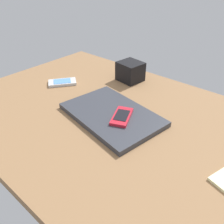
{
  "coord_description": "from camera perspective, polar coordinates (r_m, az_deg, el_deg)",
  "views": [
    {
      "loc": [
        44.52,
        -52.2,
        48.8
      ],
      "look_at": [
        0.09,
        -1.05,
        5.0
      ],
      "focal_mm": 37.7,
      "sensor_mm": 36.0,
      "label": 1
    }
  ],
  "objects": [
    {
      "name": "desk_surface",
      "position": [
        0.83,
        0.43,
        -1.71
      ],
      "size": [
        120.0,
        80.0,
        3.0
      ],
      "primitive_type": "cube",
      "color": "olive",
      "rests_on": "ground"
    },
    {
      "name": "laptop_closed",
      "position": [
        0.81,
        0.0,
        -0.64
      ],
      "size": [
        36.87,
        27.53,
        1.83
      ],
      "primitive_type": "cube",
      "rotation": [
        0.0,
        0.0,
        -0.17
      ],
      "color": "#33353D",
      "rests_on": "desk_surface"
    },
    {
      "name": "cell_phone_on_laptop",
      "position": [
        0.78,
        2.39,
        -1.06
      ],
      "size": [
        9.33,
        12.09,
        1.14
      ],
      "color": "red",
      "rests_on": "laptop_closed"
    },
    {
      "name": "cell_phone_on_desk",
      "position": [
        1.07,
        -11.95,
        7.05
      ],
      "size": [
        12.06,
        13.27,
        1.31
      ],
      "color": "silver",
      "rests_on": "desk_surface"
    },
    {
      "name": "desk_organizer",
      "position": [
        1.06,
        4.46,
        9.79
      ],
      "size": [
        11.22,
        10.56,
        8.43
      ],
      "primitive_type": "cube",
      "rotation": [
        0.0,
        0.0,
        -0.13
      ],
      "color": "black",
      "rests_on": "desk_surface"
    }
  ]
}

